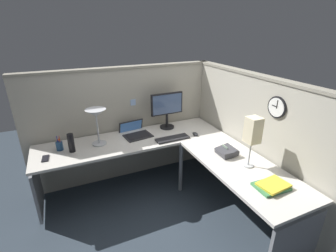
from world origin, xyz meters
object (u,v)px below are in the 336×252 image
object	(u,v)px
laptop	(135,132)
computer_mouse	(195,134)
pen_cup	(59,146)
desk_lamp_paper	(253,132)
thermos_flask	(71,143)
desk_lamp_dome	(96,116)
wall_clock	(277,107)
keyboard	(172,138)
office_phone	(227,152)
cell_phone	(45,158)
book_stack	(272,186)
monitor	(167,108)

from	to	relation	value
laptop	computer_mouse	size ratio (longest dim) A/B	4.06
pen_cup	desk_lamp_paper	xyz separation A→B (m)	(1.75, -1.16, 0.33)
thermos_flask	pen_cup	bearing A→B (deg)	141.49
desk_lamp_dome	pen_cup	bearing A→B (deg)	176.01
pen_cup	wall_clock	world-z (taller)	wall_clock
keyboard	thermos_flask	distance (m)	1.20
desk_lamp_paper	wall_clock	bearing A→B (deg)	3.20
laptop	office_phone	distance (m)	1.23
cell_phone	book_stack	world-z (taller)	book_stack
keyboard	book_stack	xyz separation A→B (m)	(0.38, -1.26, 0.01)
office_phone	keyboard	bearing A→B (deg)	121.81
office_phone	laptop	bearing A→B (deg)	128.31
computer_mouse	desk_lamp_paper	xyz separation A→B (m)	(0.11, -0.88, 0.37)
keyboard	desk_lamp_paper	bearing A→B (deg)	-64.40
monitor	thermos_flask	xyz separation A→B (m)	(-1.27, -0.20, -0.18)
desk_lamp_dome	desk_lamp_paper	distance (m)	1.73
pen_cup	desk_lamp_paper	size ratio (longest dim) A/B	0.34
laptop	wall_clock	xyz separation A→B (m)	(1.12, -1.23, 0.56)
desk_lamp_paper	thermos_flask	bearing A→B (deg)	146.81
monitor	book_stack	distance (m)	1.69
thermos_flask	monitor	bearing A→B (deg)	9.01
monitor	laptop	size ratio (longest dim) A/B	1.19
desk_lamp_dome	wall_clock	distance (m)	1.96
keyboard	wall_clock	size ratio (longest dim) A/B	1.95
desk_lamp_paper	computer_mouse	bearing A→B (deg)	97.45
pen_cup	laptop	bearing A→B (deg)	4.84
pen_cup	office_phone	xyz separation A→B (m)	(1.69, -0.89, -0.02)
laptop	cell_phone	size ratio (longest dim) A/B	2.93
pen_cup	keyboard	bearing A→B (deg)	-11.95
desk_lamp_paper	pen_cup	bearing A→B (deg)	146.40
pen_cup	office_phone	distance (m)	1.91
laptop	wall_clock	bearing A→B (deg)	-47.69
keyboard	pen_cup	world-z (taller)	pen_cup
thermos_flask	office_phone	world-z (taller)	thermos_flask
cell_phone	wall_clock	bearing A→B (deg)	-19.95
desk_lamp_paper	wall_clock	size ratio (longest dim) A/B	2.41
monitor	wall_clock	size ratio (longest dim) A/B	2.27
computer_mouse	thermos_flask	bearing A→B (deg)	173.00
desk_lamp_dome	desk_lamp_paper	size ratio (longest dim) A/B	0.84
monitor	laptop	distance (m)	0.55
cell_phone	desk_lamp_paper	world-z (taller)	desk_lamp_paper
laptop	office_phone	world-z (taller)	laptop
book_stack	thermos_flask	bearing A→B (deg)	137.33
laptop	wall_clock	distance (m)	1.75
thermos_flask	keyboard	bearing A→B (deg)	-8.47
monitor	book_stack	xyz separation A→B (m)	(0.29, -1.64, -0.27)
keyboard	monitor	bearing A→B (deg)	75.35
keyboard	computer_mouse	bearing A→B (deg)	-2.52
pen_cup	wall_clock	bearing A→B (deg)	-29.35
keyboard	desk_lamp_dome	world-z (taller)	desk_lamp_dome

